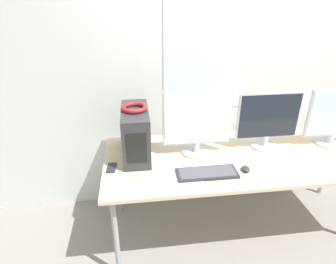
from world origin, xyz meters
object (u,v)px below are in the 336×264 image
(pc_tower, at_px, (136,133))
(keyboard, at_px, (207,173))
(mouse, at_px, (246,169))
(monitor_right_far, at_px, (336,117))
(headphones, at_px, (134,108))
(cell_phone, at_px, (111,168))
(monitor_main, at_px, (197,122))
(monitor_right_near, at_px, (268,120))

(pc_tower, relative_size, keyboard, 1.13)
(mouse, bearing_deg, monitor_right_far, 19.47)
(headphones, bearing_deg, pc_tower, -90.00)
(cell_phone, bearing_deg, keyboard, -9.37)
(monitor_main, xyz_separation_m, mouse, (0.31, -0.31, -0.26))
(pc_tower, bearing_deg, headphones, 90.00)
(headphones, bearing_deg, cell_phone, -137.22)
(monitor_right_far, xyz_separation_m, cell_phone, (-1.88, -0.15, -0.26))
(pc_tower, bearing_deg, keyboard, -35.17)
(monitor_right_near, height_order, keyboard, monitor_right_near)
(monitor_main, bearing_deg, monitor_right_near, 2.98)
(pc_tower, relative_size, cell_phone, 3.61)
(headphones, relative_size, monitor_main, 0.37)
(monitor_right_far, bearing_deg, monitor_main, -179.94)
(monitor_right_near, bearing_deg, monitor_right_far, -2.98)
(headphones, distance_m, monitor_right_near, 1.11)
(monitor_main, height_order, cell_phone, monitor_main)
(monitor_right_far, bearing_deg, cell_phone, -175.43)
(monitor_main, distance_m, monitor_right_near, 0.61)
(keyboard, relative_size, mouse, 5.54)
(pc_tower, relative_size, monitor_main, 0.92)
(mouse, xyz_separation_m, cell_phone, (-0.99, 0.16, -0.01))
(monitor_right_far, xyz_separation_m, keyboard, (-1.18, -0.32, -0.25))
(pc_tower, distance_m, cell_phone, 0.33)
(headphones, xyz_separation_m, cell_phone, (-0.20, -0.18, -0.41))
(monitor_main, bearing_deg, headphones, 176.09)
(monitor_right_near, xyz_separation_m, keyboard, (-0.59, -0.35, -0.24))
(monitor_right_far, distance_m, keyboard, 1.25)
(headphones, xyz_separation_m, monitor_main, (0.48, -0.03, -0.13))
(keyboard, bearing_deg, cell_phone, 166.22)
(monitor_right_far, relative_size, cell_phone, 3.79)
(monitor_right_near, distance_m, monitor_right_far, 0.59)
(keyboard, relative_size, cell_phone, 3.20)
(monitor_right_near, relative_size, monitor_right_far, 1.01)
(monitor_right_near, xyz_separation_m, monitor_right_far, (0.59, -0.03, 0.01))
(cell_phone, bearing_deg, monitor_right_far, 8.97)
(pc_tower, relative_size, monitor_right_far, 0.95)
(keyboard, bearing_deg, pc_tower, 144.83)
(headphones, xyz_separation_m, mouse, (0.79, -0.34, -0.39))
(monitor_right_far, relative_size, mouse, 6.57)
(monitor_main, xyz_separation_m, cell_phone, (-0.68, -0.15, -0.27))
(headphones, height_order, monitor_right_far, monitor_right_far)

